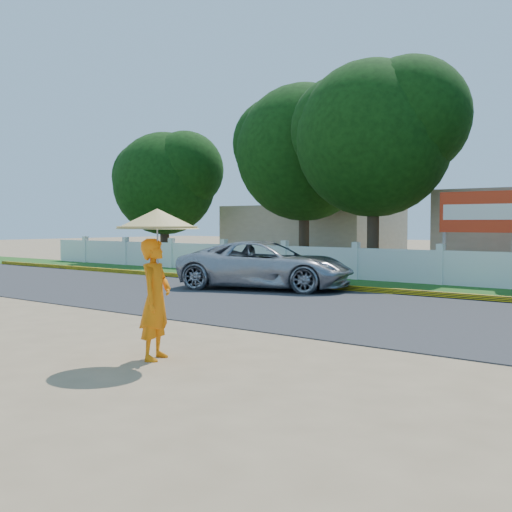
{
  "coord_description": "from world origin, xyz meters",
  "views": [
    {
      "loc": [
        7.95,
        -7.93,
        1.97
      ],
      "look_at": [
        0.0,
        2.0,
        1.3
      ],
      "focal_mm": 45.0,
      "sensor_mm": 36.0,
      "label": 1
    }
  ],
  "objects": [
    {
      "name": "vehicle",
      "position": [
        -3.59,
        6.97,
        0.71
      ],
      "size": [
        5.61,
        3.9,
        1.42
      ],
      "primitive_type": "imported",
      "rotation": [
        0.0,
        0.0,
        1.9
      ],
      "color": "#A6A8AE",
      "rests_on": "ground"
    },
    {
      "name": "road",
      "position": [
        0.0,
        4.5,
        0.01
      ],
      "size": [
        60.0,
        7.0,
        0.02
      ],
      "primitive_type": "cube",
      "color": "#38383A",
      "rests_on": "ground"
    },
    {
      "name": "billboard",
      "position": [
        0.76,
        12.3,
        2.14
      ],
      "size": [
        2.5,
        0.13,
        2.95
      ],
      "color": "gray",
      "rests_on": "ground"
    },
    {
      "name": "grass_verge",
      "position": [
        0.0,
        9.75,
        0.01
      ],
      "size": [
        60.0,
        3.5,
        0.03
      ],
      "primitive_type": "cube",
      "color": "#2D601E",
      "rests_on": "ground"
    },
    {
      "name": "ground",
      "position": [
        0.0,
        0.0,
        0.0
      ],
      "size": [
        120.0,
        120.0,
        0.0
      ],
      "primitive_type": "plane",
      "color": "#9E8460",
      "rests_on": "ground"
    },
    {
      "name": "building_far",
      "position": [
        -10.0,
        19.0,
        1.4
      ],
      "size": [
        8.0,
        5.0,
        2.8
      ],
      "primitive_type": "cube",
      "color": "#B7AD99",
      "rests_on": "ground"
    },
    {
      "name": "fence",
      "position": [
        0.0,
        11.2,
        0.55
      ],
      "size": [
        40.0,
        0.1,
        1.1
      ],
      "primitive_type": "cube",
      "color": "silver",
      "rests_on": "ground"
    },
    {
      "name": "monk_with_parasol",
      "position": [
        1.15,
        -1.71,
        1.41
      ],
      "size": [
        1.19,
        1.19,
        2.16
      ],
      "color": "orange",
      "rests_on": "ground"
    },
    {
      "name": "curb",
      "position": [
        0.0,
        8.05,
        0.08
      ],
      "size": [
        40.0,
        0.18,
        0.16
      ],
      "primitive_type": "cube",
      "color": "yellow",
      "rests_on": "ground"
    }
  ]
}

